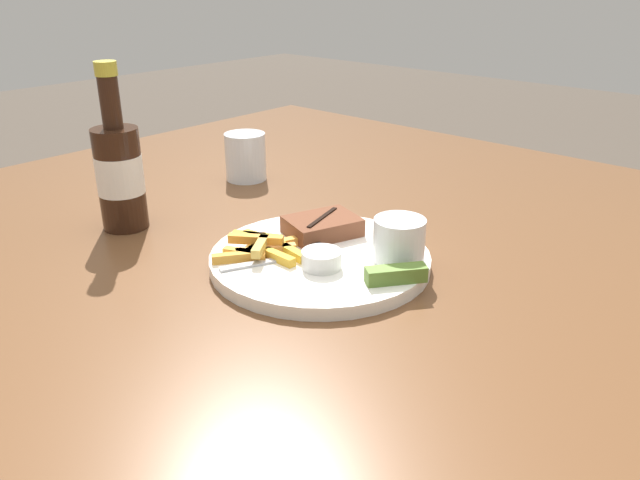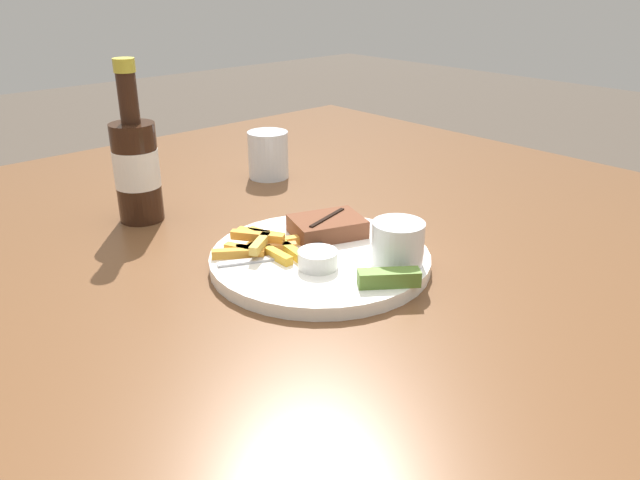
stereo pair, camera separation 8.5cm
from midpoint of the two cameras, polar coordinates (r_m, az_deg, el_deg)
name	(u,v)px [view 1 (the left image)]	position (r m, az deg, el deg)	size (l,w,h in m)	color
dining_table	(320,300)	(0.89, -2.74, -5.61)	(1.53, 1.59, 0.75)	brown
dinner_plate	(320,259)	(0.86, -2.82, -1.84)	(0.30, 0.30, 0.02)	white
steak_portion	(322,226)	(0.91, -2.45, 1.22)	(0.12, 0.11, 0.03)	brown
fries_pile	(263,247)	(0.86, -8.05, -0.69)	(0.15, 0.14, 0.02)	gold
coleslaw_cup	(399,238)	(0.82, 4.35, 0.15)	(0.07, 0.07, 0.06)	white
dipping_sauce_cup	(321,258)	(0.81, -2.85, -1.74)	(0.05, 0.05, 0.02)	silver
pickle_spear	(394,275)	(0.77, 3.69, -3.33)	(0.07, 0.06, 0.02)	#567A2D
fork_utensil	(265,262)	(0.83, -8.00, -2.07)	(0.13, 0.07, 0.00)	#B7B7BC
knife_utensil	(308,241)	(0.89, -3.85, -0.18)	(0.09, 0.15, 0.01)	#B7B7BC
beer_bottle	(119,172)	(1.02, -20.17, 5.83)	(0.07, 0.07, 0.26)	black
drinking_glass	(246,157)	(1.22, -8.83, 7.52)	(0.08, 0.08, 0.09)	silver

